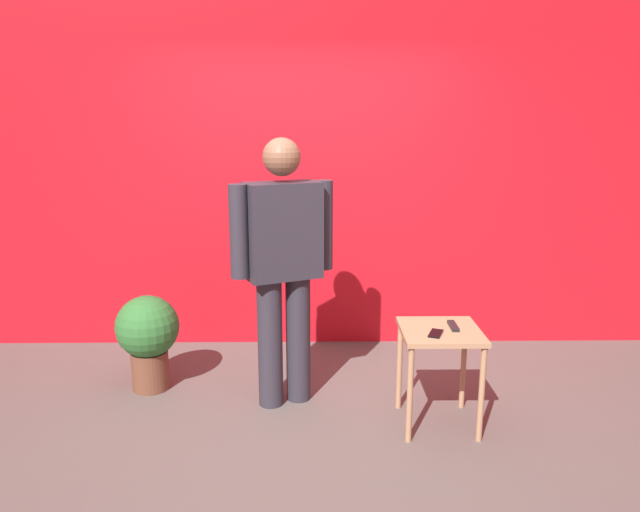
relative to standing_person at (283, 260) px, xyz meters
The scene contains 7 objects.
ground_plane 1.12m from the standing_person, 72.63° to the right, with size 12.00×12.00×0.00m, color #59544F.
back_wall_red 1.31m from the standing_person, 82.50° to the left, with size 5.95×0.12×3.20m, color red.
standing_person is the anchor object (origin of this frame).
side_table 1.13m from the standing_person, 18.17° to the right, with size 0.48×0.48×0.63m.
cell_phone 1.07m from the standing_person, 23.64° to the right, with size 0.07×0.14×0.01m, color black.
tv_remote 1.15m from the standing_person, 15.28° to the right, with size 0.04×0.17×0.02m, color black.
potted_plant 1.15m from the standing_person, 168.03° to the left, with size 0.44×0.44×0.69m.
Camera 1 is at (0.04, -3.23, 1.89)m, focal length 33.03 mm.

